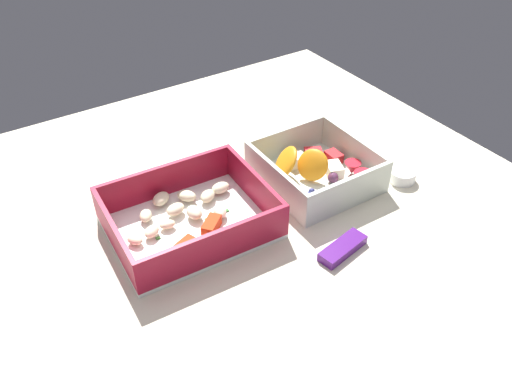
{
  "coord_description": "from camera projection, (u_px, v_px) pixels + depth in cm",
  "views": [
    {
      "loc": [
        29.45,
        46.07,
        48.51
      ],
      "look_at": [
        -1.38,
        -1.29,
        4.0
      ],
      "focal_mm": 36.65,
      "sensor_mm": 36.0,
      "label": 1
    }
  ],
  "objects": [
    {
      "name": "table_surface",
      "position": [
        253.0,
        217.0,
        0.72
      ],
      "size": [
        80.0,
        80.0,
        2.0
      ],
      "primitive_type": "cube",
      "color": "beige",
      "rests_on": "ground"
    },
    {
      "name": "pasta_container",
      "position": [
        190.0,
        218.0,
        0.68
      ],
      "size": [
        21.07,
        17.05,
        5.41
      ],
      "rotation": [
        0.0,
        0.0,
        -0.05
      ],
      "color": "white",
      "rests_on": "table_surface"
    },
    {
      "name": "fruit_bowl",
      "position": [
        316.0,
        171.0,
        0.76
      ],
      "size": [
        14.99,
        15.59,
        5.65
      ],
      "rotation": [
        0.0,
        0.0,
        -0.01
      ],
      "color": "silver",
      "rests_on": "table_surface"
    },
    {
      "name": "candy_bar",
      "position": [
        343.0,
        248.0,
        0.65
      ],
      "size": [
        7.33,
        3.67,
        1.2
      ],
      "primitive_type": "cube",
      "rotation": [
        0.0,
        0.0,
        0.19
      ],
      "color": "#51197A",
      "rests_on": "table_surface"
    },
    {
      "name": "paper_cup_liner",
      "position": [
        402.0,
        175.0,
        0.77
      ],
      "size": [
        3.97,
        3.97,
        1.75
      ],
      "primitive_type": "cylinder",
      "color": "white",
      "rests_on": "table_surface"
    }
  ]
}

